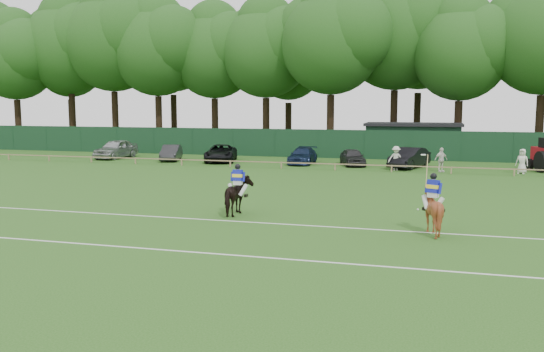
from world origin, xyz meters
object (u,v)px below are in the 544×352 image
(suv_black, at_px, (221,153))
(hatch_grey, at_px, (353,157))
(spectator_right, at_px, (522,161))
(sedan_navy, at_px, (303,156))
(polo_ball, at_px, (418,210))
(horse_dark, at_px, (238,196))
(spectator_mid, at_px, (441,160))
(sedan_grey, at_px, (171,153))
(sedan_silver, at_px, (116,149))
(estate_black, at_px, (409,158))
(utility_shed, at_px, (413,140))
(horse_chestnut, at_px, (432,211))
(spectator_left, at_px, (396,158))

(suv_black, distance_m, hatch_grey, 10.87)
(suv_black, height_order, spectator_right, spectator_right)
(sedan_navy, bearing_deg, polo_ball, -63.84)
(horse_dark, xyz_separation_m, spectator_right, (13.92, 19.09, 0.02))
(horse_dark, distance_m, polo_ball, 8.15)
(hatch_grey, xyz_separation_m, spectator_mid, (6.54, -2.47, 0.20))
(sedan_grey, xyz_separation_m, polo_ball, (20.63, -17.73, -0.61))
(horse_dark, relative_size, sedan_silver, 0.41)
(sedan_navy, height_order, spectator_mid, spectator_mid)
(suv_black, distance_m, estate_black, 15.17)
(suv_black, height_order, spectator_mid, spectator_mid)
(sedan_navy, bearing_deg, suv_black, -179.77)
(spectator_mid, relative_size, polo_ball, 19.05)
(horse_dark, relative_size, utility_shed, 0.23)
(sedan_grey, height_order, suv_black, suv_black)
(sedan_silver, bearing_deg, sedan_navy, 2.62)
(sedan_grey, distance_m, spectator_mid, 21.87)
(hatch_grey, bearing_deg, sedan_silver, 160.26)
(utility_shed, bearing_deg, suv_black, -150.56)
(spectator_right, relative_size, utility_shed, 0.20)
(spectator_right, bearing_deg, sedan_grey, -159.14)
(horse_chestnut, distance_m, suv_black, 28.22)
(sedan_grey, height_order, sedan_navy, sedan_grey)
(horse_dark, bearing_deg, horse_chestnut, 168.61)
(estate_black, distance_m, spectator_mid, 2.98)
(sedan_silver, bearing_deg, sedan_grey, -2.35)
(suv_black, xyz_separation_m, sedan_navy, (6.87, 0.18, -0.06))
(hatch_grey, xyz_separation_m, spectator_right, (11.87, -2.06, 0.20))
(sedan_navy, xyz_separation_m, utility_shed, (8.22, 8.34, 0.90))
(utility_shed, bearing_deg, spectator_right, -54.13)
(horse_chestnut, height_order, polo_ball, horse_chestnut)
(hatch_grey, distance_m, spectator_left, 4.19)
(hatch_grey, bearing_deg, spectator_right, -28.84)
(estate_black, bearing_deg, sedan_silver, -161.26)
(estate_black, height_order, spectator_mid, spectator_mid)
(sedan_navy, xyz_separation_m, spectator_left, (7.43, -2.56, 0.23))
(horse_dark, distance_m, suv_black, 22.91)
(spectator_left, bearing_deg, sedan_grey, 161.78)
(horse_chestnut, relative_size, suv_black, 0.34)
(sedan_grey, distance_m, estate_black, 19.51)
(suv_black, relative_size, polo_ball, 56.00)
(sedan_grey, bearing_deg, polo_ball, -57.45)
(sedan_grey, bearing_deg, estate_black, -17.58)
(horse_dark, distance_m, sedan_navy, 21.42)
(sedan_grey, relative_size, hatch_grey, 1.03)
(horse_chestnut, bearing_deg, suv_black, -26.60)
(spectator_left, height_order, polo_ball, spectator_left)
(horse_dark, height_order, sedan_silver, horse_dark)
(hatch_grey, relative_size, spectator_right, 2.26)
(sedan_grey, relative_size, polo_ball, 44.18)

